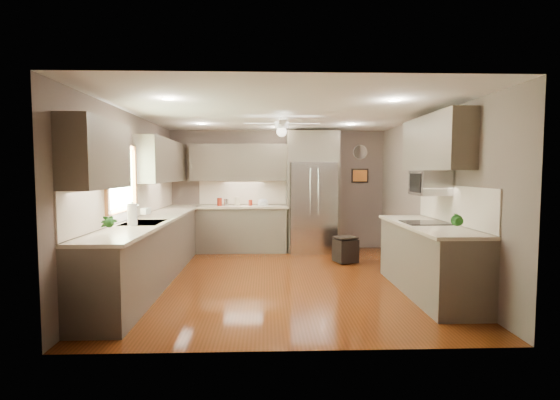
{
  "coord_description": "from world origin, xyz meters",
  "views": [
    {
      "loc": [
        -0.24,
        -6.09,
        1.63
      ],
      "look_at": [
        -0.02,
        0.6,
        1.17
      ],
      "focal_mm": 26.0,
      "sensor_mm": 36.0,
      "label": 1
    }
  ],
  "objects": [
    {
      "name": "uppers",
      "position": [
        -0.74,
        0.71,
        1.87
      ],
      "size": [
        4.5,
        4.7,
        0.95
      ],
      "color": "brown",
      "rests_on": "wall_left"
    },
    {
      "name": "potted_plant_right",
      "position": [
        1.93,
        -1.62,
        1.09
      ],
      "size": [
        0.19,
        0.17,
        0.3
      ],
      "primitive_type": "imported",
      "rotation": [
        0.0,
        0.0,
        -0.25
      ],
      "color": "#1C5217",
      "rests_on": "right_run"
    },
    {
      "name": "soap_bottle",
      "position": [
        -2.05,
        0.06,
        1.04
      ],
      "size": [
        0.12,
        0.12,
        0.21
      ],
      "primitive_type": "imported",
      "rotation": [
        0.0,
        0.0,
        -0.27
      ],
      "color": "white",
      "rests_on": "left_run"
    },
    {
      "name": "left_run",
      "position": [
        -1.95,
        0.15,
        0.48
      ],
      "size": [
        0.65,
        4.7,
        1.45
      ],
      "color": "brown",
      "rests_on": "ground"
    },
    {
      "name": "ceiling_fan",
      "position": [
        -0.0,
        0.3,
        2.33
      ],
      "size": [
        1.18,
        1.18,
        0.32
      ],
      "color": "white",
      "rests_on": "ceiling"
    },
    {
      "name": "stool",
      "position": [
        1.18,
        1.06,
        0.24
      ],
      "size": [
        0.45,
        0.45,
        0.45
      ],
      "color": "black",
      "rests_on": "ground"
    },
    {
      "name": "microwave",
      "position": [
        2.03,
        -0.55,
        1.48
      ],
      "size": [
        0.43,
        0.55,
        0.34
      ],
      "color": "silver",
      "rests_on": "wall_right"
    },
    {
      "name": "wall_back",
      "position": [
        0.0,
        2.5,
        1.25
      ],
      "size": [
        4.5,
        0.0,
        4.5
      ],
      "primitive_type": "plane",
      "rotation": [
        1.57,
        0.0,
        0.0
      ],
      "color": "brown",
      "rests_on": "ground"
    },
    {
      "name": "window",
      "position": [
        -2.22,
        -0.5,
        1.55
      ],
      "size": [
        0.05,
        1.12,
        0.92
      ],
      "color": "#BFF2B2",
      "rests_on": "wall_left"
    },
    {
      "name": "wall_right",
      "position": [
        2.25,
        0.0,
        1.25
      ],
      "size": [
        0.0,
        5.0,
        5.0
      ],
      "primitive_type": "plane",
      "rotation": [
        1.57,
        0.0,
        -1.57
      ],
      "color": "brown",
      "rests_on": "ground"
    },
    {
      "name": "canister_d",
      "position": [
        -0.57,
        2.23,
        1.0
      ],
      "size": [
        0.1,
        0.1,
        0.12
      ],
      "primitive_type": "cylinder",
      "rotation": [
        0.0,
        0.0,
        0.3
      ],
      "color": "maroon",
      "rests_on": "back_run"
    },
    {
      "name": "paper_towel",
      "position": [
        -1.97,
        -0.83,
        1.08
      ],
      "size": [
        0.12,
        0.12,
        0.31
      ],
      "color": "white",
      "rests_on": "left_run"
    },
    {
      "name": "potted_plant_left",
      "position": [
        -1.94,
        -1.73,
        1.1
      ],
      "size": [
        0.2,
        0.16,
        0.32
      ],
      "primitive_type": "imported",
      "rotation": [
        0.0,
        0.0,
        0.33
      ],
      "color": "#1C5217",
      "rests_on": "left_run"
    },
    {
      "name": "recessed_lights",
      "position": [
        -0.04,
        0.4,
        2.49
      ],
      "size": [
        2.84,
        3.14,
        0.01
      ],
      "color": "white",
      "rests_on": "ceiling"
    },
    {
      "name": "wall_front",
      "position": [
        0.0,
        -2.5,
        1.25
      ],
      "size": [
        4.5,
        0.0,
        4.5
      ],
      "primitive_type": "plane",
      "rotation": [
        -1.57,
        0.0,
        0.0
      ],
      "color": "brown",
      "rests_on": "ground"
    },
    {
      "name": "canister_b",
      "position": [
        -1.06,
        2.18,
        1.01
      ],
      "size": [
        0.1,
        0.1,
        0.14
      ],
      "primitive_type": "cylinder",
      "rotation": [
        0.0,
        0.0,
        0.17
      ],
      "color": "silver",
      "rests_on": "back_run"
    },
    {
      "name": "framed_print",
      "position": [
        1.75,
        2.48,
        1.55
      ],
      "size": [
        0.36,
        0.03,
        0.3
      ],
      "color": "black",
      "rests_on": "wall_back"
    },
    {
      "name": "sink",
      "position": [
        -1.93,
        -0.5,
        0.91
      ],
      "size": [
        0.5,
        0.7,
        0.32
      ],
      "color": "silver",
      "rests_on": "left_run"
    },
    {
      "name": "ceiling",
      "position": [
        0.0,
        0.0,
        2.5
      ],
      "size": [
        5.0,
        5.0,
        0.0
      ],
      "primitive_type": "plane",
      "rotation": [
        3.14,
        0.0,
        0.0
      ],
      "color": "white",
      "rests_on": "ground"
    },
    {
      "name": "wall_clock",
      "position": [
        1.75,
        2.48,
        2.05
      ],
      "size": [
        0.3,
        0.03,
        0.3
      ],
      "color": "white",
      "rests_on": "wall_back"
    },
    {
      "name": "right_run",
      "position": [
        1.93,
        -0.8,
        0.48
      ],
      "size": [
        0.7,
        2.2,
        1.45
      ],
      "color": "brown",
      "rests_on": "ground"
    },
    {
      "name": "back_run",
      "position": [
        -0.72,
        2.2,
        0.48
      ],
      "size": [
        1.85,
        0.65,
        1.45
      ],
      "color": "brown",
      "rests_on": "ground"
    },
    {
      "name": "wall_left",
      "position": [
        -2.25,
        0.0,
        1.25
      ],
      "size": [
        0.0,
        5.0,
        5.0
      ],
      "primitive_type": "plane",
      "rotation": [
        1.57,
        0.0,
        1.57
      ],
      "color": "brown",
      "rests_on": "ground"
    },
    {
      "name": "floor",
      "position": [
        0.0,
        0.0,
        0.0
      ],
      "size": [
        5.0,
        5.0,
        0.0
      ],
      "primitive_type": "plane",
      "color": "#4D200A",
      "rests_on": "ground"
    },
    {
      "name": "refrigerator",
      "position": [
        0.7,
        2.16,
        1.19
      ],
      "size": [
        1.06,
        0.75,
        2.45
      ],
      "color": "silver",
      "rests_on": "ground"
    },
    {
      "name": "canister_a",
      "position": [
        -1.2,
        2.19,
        1.02
      ],
      "size": [
        0.13,
        0.13,
        0.16
      ],
      "primitive_type": "cylinder",
      "rotation": [
        0.0,
        0.0,
        -0.43
      ],
      "color": "maroon",
      "rests_on": "back_run"
    },
    {
      "name": "bowl",
      "position": [
        -0.31,
        2.19,
        0.97
      ],
      "size": [
        0.27,
        0.27,
        0.05
      ],
      "primitive_type": "imported",
      "rotation": [
        0.0,
        0.0,
        0.24
      ],
      "color": "beige",
      "rests_on": "back_run"
    },
    {
      "name": "canister_c",
      "position": [
        -0.84,
        2.23,
        1.03
      ],
      "size": [
        0.14,
        0.14,
        0.18
      ],
      "primitive_type": "cylinder",
      "rotation": [
        0.0,
        0.0,
        0.37
      ],
      "color": "beige",
      "rests_on": "back_run"
    }
  ]
}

